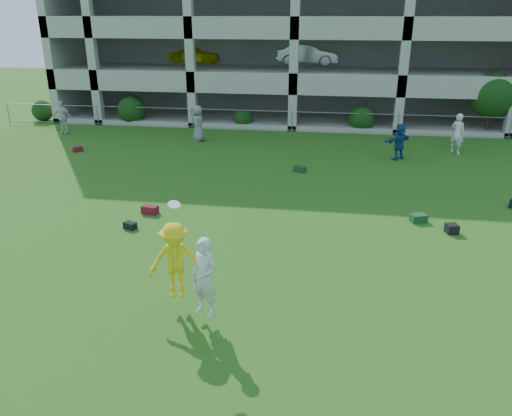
% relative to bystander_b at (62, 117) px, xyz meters
% --- Properties ---
extents(ground, '(100.00, 100.00, 0.00)m').
position_rel_bystander_b_xyz_m(ground, '(12.94, -16.52, -0.93)').
color(ground, '#235114').
rests_on(ground, ground).
extents(bystander_b, '(1.11, 0.50, 1.86)m').
position_rel_bystander_b_xyz_m(bystander_b, '(0.00, 0.00, 0.00)').
color(bystander_b, silver).
rests_on(bystander_b, ground).
extents(bystander_c, '(0.72, 1.00, 1.92)m').
position_rel_bystander_b_xyz_m(bystander_c, '(8.15, -0.62, 0.03)').
color(bystander_c, gray).
rests_on(bystander_c, ground).
extents(bystander_d, '(1.52, 1.43, 1.71)m').
position_rel_bystander_b_xyz_m(bystander_d, '(18.42, -2.69, -0.08)').
color(bystander_d, navy).
rests_on(bystander_d, ground).
extents(bystander_e, '(0.85, 0.83, 1.97)m').
position_rel_bystander_b_xyz_m(bystander_e, '(21.35, -1.13, 0.05)').
color(bystander_e, silver).
rests_on(bystander_e, ground).
extents(bag_red_a, '(0.59, 0.39, 0.28)m').
position_rel_bystander_b_xyz_m(bag_red_a, '(9.18, -11.07, -0.79)').
color(bag_red_a, '#530E11').
rests_on(bag_red_a, ground).
extents(bag_black_b, '(0.47, 0.39, 0.22)m').
position_rel_bystander_b_xyz_m(bag_black_b, '(9.01, -12.42, -0.82)').
color(bag_black_b, black).
rests_on(bag_black_b, ground).
extents(bag_green_c, '(0.58, 0.48, 0.26)m').
position_rel_bystander_b_xyz_m(bag_green_c, '(18.26, -10.41, -0.80)').
color(bag_green_c, '#163D19').
rests_on(bag_green_c, ground).
extents(crate_d, '(0.42, 0.42, 0.30)m').
position_rel_bystander_b_xyz_m(crate_d, '(19.17, -11.20, -0.78)').
color(crate_d, black).
rests_on(crate_d, ground).
extents(bag_red_f, '(0.51, 0.52, 0.24)m').
position_rel_bystander_b_xyz_m(bag_red_f, '(2.75, -3.72, -0.81)').
color(bag_red_f, maroon).
rests_on(bag_red_f, ground).
extents(bag_green_g, '(0.57, 0.45, 0.25)m').
position_rel_bystander_b_xyz_m(bag_green_g, '(13.96, -5.44, -0.81)').
color(bag_green_g, '#13341C').
rests_on(bag_green_g, ground).
extents(frisbee_contest, '(1.84, 1.26, 2.57)m').
position_rel_bystander_b_xyz_m(frisbee_contest, '(12.12, -16.81, 0.31)').
color(frisbee_contest, yellow).
rests_on(frisbee_contest, ground).
extents(parking_garage, '(30.00, 14.00, 12.00)m').
position_rel_bystander_b_xyz_m(parking_garage, '(12.93, 11.18, 5.08)').
color(parking_garage, '#9E998C').
rests_on(parking_garage, ground).
extents(fence, '(36.06, 0.06, 1.20)m').
position_rel_bystander_b_xyz_m(fence, '(12.94, 2.48, -0.32)').
color(fence, gray).
rests_on(fence, ground).
extents(shrub_row, '(34.38, 2.52, 3.50)m').
position_rel_bystander_b_xyz_m(shrub_row, '(17.53, 3.18, 0.58)').
color(shrub_row, '#163D11').
rests_on(shrub_row, ground).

